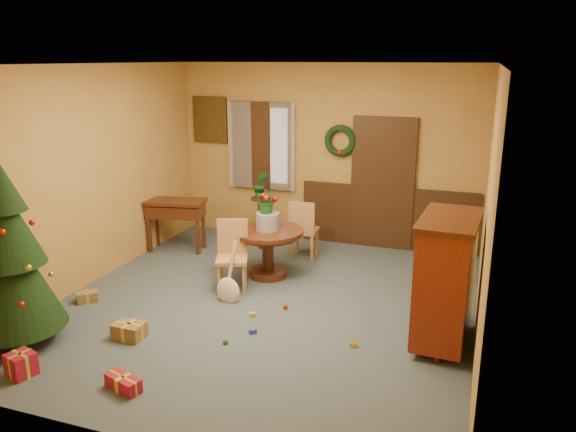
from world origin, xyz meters
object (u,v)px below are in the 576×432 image
at_px(dining_table, 268,244).
at_px(chair_near, 232,253).
at_px(christmas_tree, 10,255).
at_px(writing_desk, 176,213).
at_px(sideboard, 446,277).

bearing_deg(dining_table, chair_near, -117.09).
height_order(christmas_tree, writing_desk, christmas_tree).
bearing_deg(sideboard, writing_desk, 157.77).
bearing_deg(dining_table, christmas_tree, -124.83).
bearing_deg(writing_desk, christmas_tree, -91.20).
xyz_separation_m(dining_table, chair_near, (-0.28, -0.56, 0.02)).
bearing_deg(writing_desk, dining_table, -17.71).
relative_size(chair_near, christmas_tree, 0.45).
bearing_deg(christmas_tree, chair_near, 53.33).
bearing_deg(writing_desk, chair_near, -36.97).
distance_m(chair_near, christmas_tree, 2.66).
distance_m(dining_table, chair_near, 0.62).
relative_size(dining_table, christmas_tree, 0.48).
height_order(dining_table, writing_desk, writing_desk).
relative_size(writing_desk, sideboard, 0.71).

